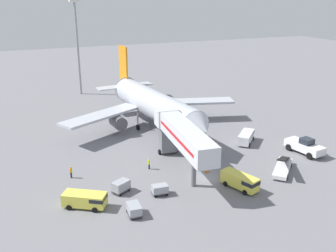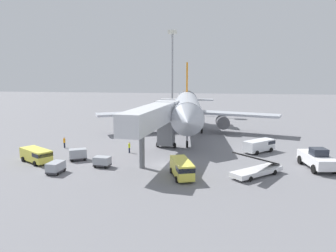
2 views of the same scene
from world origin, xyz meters
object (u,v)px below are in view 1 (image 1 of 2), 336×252
at_px(baggage_cart_near_center, 160,189).
at_px(safety_cone_alpha, 207,170).
at_px(baggage_cart_near_right, 134,209).
at_px(airplane_at_gate, 153,104).
at_px(jet_bridge, 180,134).
at_px(belt_loader_truck, 283,167).
at_px(ground_crew_worker_foreground, 71,172).
at_px(service_van_near_left, 86,199).
at_px(ground_crew_worker_midground, 149,164).
at_px(pushback_tug, 305,146).
at_px(service_van_far_left, 246,137).
at_px(baggage_cart_far_right, 121,186).
at_px(service_van_outer_left, 241,181).
at_px(apron_light_mast, 76,28).

height_order(baggage_cart_near_center, safety_cone_alpha, baggage_cart_near_center).
height_order(baggage_cart_near_right, safety_cone_alpha, baggage_cart_near_right).
height_order(airplane_at_gate, baggage_cart_near_right, airplane_at_gate).
distance_m(jet_bridge, belt_loader_truck, 15.77).
xyz_separation_m(jet_bridge, ground_crew_worker_foreground, (-15.43, 3.44, -4.69)).
height_order(service_van_near_left, ground_crew_worker_midground, service_van_near_left).
relative_size(pushback_tug, ground_crew_worker_midground, 4.13).
height_order(service_van_far_left, baggage_cart_far_right, service_van_far_left).
bearing_deg(baggage_cart_far_right, pushback_tug, 1.35).
bearing_deg(safety_cone_alpha, airplane_at_gate, 90.80).
xyz_separation_m(airplane_at_gate, belt_loader_truck, (10.50, -25.42, -4.15)).
relative_size(service_van_outer_left, baggage_cart_near_center, 2.60).
bearing_deg(apron_light_mast, service_van_near_left, -100.47).
relative_size(service_van_outer_left, ground_crew_worker_midground, 3.40).
height_order(service_van_far_left, ground_crew_worker_foreground, service_van_far_left).
relative_size(service_van_near_left, safety_cone_alpha, 7.31).
bearing_deg(pushback_tug, apron_light_mast, 115.40).
distance_m(airplane_at_gate, baggage_cart_far_right, 25.84).
relative_size(baggage_cart_far_right, safety_cone_alpha, 3.54).
relative_size(service_van_outer_left, service_van_far_left, 1.09).
xyz_separation_m(pushback_tug, ground_crew_worker_midground, (-25.44, 4.42, -0.37)).
bearing_deg(baggage_cart_near_right, service_van_far_left, 29.60).
bearing_deg(apron_light_mast, baggage_cart_near_right, -95.35).
bearing_deg(safety_cone_alpha, ground_crew_worker_foreground, 161.85).
xyz_separation_m(ground_crew_worker_foreground, safety_cone_alpha, (18.59, -6.09, -0.55)).
xyz_separation_m(service_van_near_left, ground_crew_worker_foreground, (-0.32, 8.70, -0.14)).
relative_size(baggage_cart_far_right, apron_light_mast, 0.11).
xyz_separation_m(baggage_cart_near_right, ground_crew_worker_midground, (6.05, 11.09, 0.10)).
bearing_deg(baggage_cart_far_right, service_van_outer_left, -19.66).
xyz_separation_m(service_van_outer_left, apron_light_mast, (-9.43, 60.37, 15.69)).
relative_size(airplane_at_gate, baggage_cart_near_right, 15.35).
height_order(belt_loader_truck, service_van_near_left, belt_loader_truck).
xyz_separation_m(belt_loader_truck, baggage_cart_far_right, (-23.49, 3.45, 0.10)).
height_order(ground_crew_worker_midground, apron_light_mast, apron_light_mast).
relative_size(belt_loader_truck, service_van_near_left, 1.18).
height_order(baggage_cart_near_center, baggage_cart_far_right, baggage_cart_far_right).
bearing_deg(ground_crew_worker_foreground, pushback_tug, -9.43).
distance_m(baggage_cart_near_right, safety_cone_alpha, 15.02).
bearing_deg(pushback_tug, baggage_cart_far_right, -178.65).
bearing_deg(safety_cone_alpha, apron_light_mast, 98.12).
relative_size(baggage_cart_near_right, apron_light_mast, 0.10).
height_order(baggage_cart_far_right, baggage_cart_near_right, baggage_cart_far_right).
relative_size(jet_bridge, service_van_far_left, 3.72).
height_order(belt_loader_truck, apron_light_mast, apron_light_mast).
distance_m(belt_loader_truck, ground_crew_worker_foreground, 30.57).
distance_m(airplane_at_gate, belt_loader_truck, 27.81).
bearing_deg(pushback_tug, ground_crew_worker_foreground, 170.57).
bearing_deg(apron_light_mast, safety_cone_alpha, -81.88).
height_order(belt_loader_truck, baggage_cart_near_right, belt_loader_truck).
bearing_deg(baggage_cart_near_center, apron_light_mast, 88.91).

